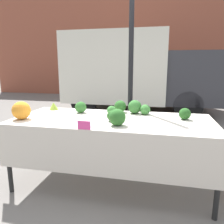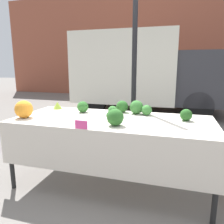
# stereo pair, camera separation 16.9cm
# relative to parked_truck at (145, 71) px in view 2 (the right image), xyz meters

# --- Properties ---
(ground_plane) EXTENTS (40.00, 40.00, 0.00)m
(ground_plane) POSITION_rel_parked_truck_xyz_m (0.26, -4.55, -1.26)
(ground_plane) COLOR slate
(building_facade) EXTENTS (16.00, 0.60, 4.73)m
(building_facade) POSITION_rel_parked_truck_xyz_m (0.26, 3.70, 1.10)
(building_facade) COLOR brown
(building_facade) RESTS_ON ground_plane
(tent_pole) EXTENTS (0.07, 0.07, 2.69)m
(tent_pole) POSITION_rel_parked_truck_xyz_m (0.37, -3.84, 0.09)
(tent_pole) COLOR black
(tent_pole) RESTS_ON ground_plane
(parked_truck) EXTENTS (4.47, 2.29, 2.37)m
(parked_truck) POSITION_rel_parked_truck_xyz_m (0.00, 0.00, 0.00)
(parked_truck) COLOR silver
(parked_truck) RESTS_ON ground_plane
(market_table) EXTENTS (2.29, 1.00, 0.81)m
(market_table) POSITION_rel_parked_truck_xyz_m (0.26, -4.62, -0.53)
(market_table) COLOR beige
(market_table) RESTS_ON ground_plane
(orange_cauliflower) EXTENTS (0.21, 0.21, 0.21)m
(orange_cauliflower) POSITION_rel_parked_truck_xyz_m (-0.75, -4.80, -0.35)
(orange_cauliflower) COLOR orange
(orange_cauliflower) RESTS_ON market_table
(romanesco_head) EXTENTS (0.13, 0.13, 0.10)m
(romanesco_head) POSITION_rel_parked_truck_xyz_m (-0.65, -4.21, -0.40)
(romanesco_head) COLOR #93B238
(romanesco_head) RESTS_ON market_table
(broccoli_head_0) EXTENTS (0.16, 0.16, 0.16)m
(broccoli_head_0) POSITION_rel_parked_truck_xyz_m (0.29, -4.17, -0.37)
(broccoli_head_0) COLOR #285B23
(broccoli_head_0) RESTS_ON market_table
(broccoli_head_1) EXTENTS (0.13, 0.13, 0.13)m
(broccoli_head_1) POSITION_rel_parked_truck_xyz_m (1.08, -4.41, -0.38)
(broccoli_head_1) COLOR #23511E
(broccoli_head_1) RESTS_ON market_table
(broccoli_head_2) EXTENTS (0.12, 0.12, 0.12)m
(broccoli_head_2) POSITION_rel_parked_truck_xyz_m (0.29, -4.66, -0.39)
(broccoli_head_2) COLOR #23511E
(broccoli_head_2) RESTS_ON market_table
(broccoli_head_3) EXTENTS (0.17, 0.17, 0.17)m
(broccoli_head_3) POSITION_rel_parked_truck_xyz_m (0.48, -4.21, -0.36)
(broccoli_head_3) COLOR #336B2D
(broccoli_head_3) RESTS_ON market_table
(broccoli_head_4) EXTENTS (0.15, 0.15, 0.15)m
(broccoli_head_4) POSITION_rel_parked_truck_xyz_m (-0.21, -4.32, -0.37)
(broccoli_head_4) COLOR #2D6628
(broccoli_head_4) RESTS_ON market_table
(broccoli_head_5) EXTENTS (0.18, 0.18, 0.18)m
(broccoli_head_5) POSITION_rel_parked_truck_xyz_m (0.38, -4.83, -0.36)
(broccoli_head_5) COLOR #285B23
(broccoli_head_5) RESTS_ON market_table
(broccoli_head_6) EXTENTS (0.12, 0.12, 0.12)m
(broccoli_head_6) POSITION_rel_parked_truck_xyz_m (0.21, -4.36, -0.39)
(broccoli_head_6) COLOR #387533
(broccoli_head_6) RESTS_ON market_table
(broccoli_head_7) EXTENTS (0.13, 0.13, 0.13)m
(broccoli_head_7) POSITION_rel_parked_truck_xyz_m (0.62, -4.25, -0.38)
(broccoli_head_7) COLOR #387533
(broccoli_head_7) RESTS_ON market_table
(price_sign) EXTENTS (0.13, 0.01, 0.08)m
(price_sign) POSITION_rel_parked_truck_xyz_m (0.09, -5.04, -0.41)
(price_sign) COLOR #EF4793
(price_sign) RESTS_ON market_table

